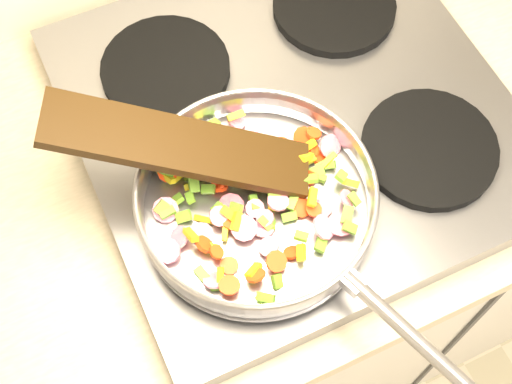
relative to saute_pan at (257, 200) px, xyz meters
name	(u,v)px	position (x,y,z in m)	size (l,w,h in m)	color
cooktop	(292,118)	(0.12, 0.13, -0.07)	(0.60, 0.60, 0.04)	#939399
grate_fl	(245,227)	(-0.02, -0.01, -0.04)	(0.19, 0.19, 0.02)	black
grate_fr	(429,149)	(0.26, -0.01, -0.04)	(0.19, 0.19, 0.02)	black
grate_bl	(165,69)	(-0.02, 0.27, -0.04)	(0.19, 0.19, 0.02)	black
grate_br	(334,6)	(0.26, 0.27, -0.04)	(0.19, 0.19, 0.02)	black
saute_pan	(257,200)	(0.00, 0.00, 0.00)	(0.35, 0.50, 0.06)	#9E9EA5
vegetable_heap	(251,196)	(0.00, 0.01, -0.01)	(0.29, 0.28, 0.05)	#629A2A
wooden_spatula	(180,146)	(-0.07, 0.09, 0.05)	(0.34, 0.08, 0.02)	black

